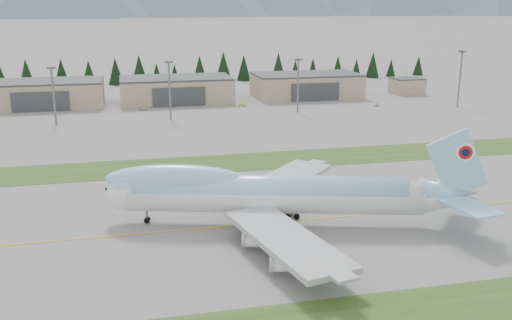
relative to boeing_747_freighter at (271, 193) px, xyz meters
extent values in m
plane|color=slate|center=(10.55, 0.89, -6.45)|extent=(7000.00, 7000.00, 0.00)
cube|color=#2E4E1B|center=(10.55, -37.11, -6.45)|extent=(400.00, 14.00, 0.08)
cube|color=#2E4E1B|center=(10.55, 45.89, -6.45)|extent=(400.00, 18.00, 0.08)
cube|color=gold|center=(10.55, 0.89, -6.45)|extent=(400.00, 0.40, 0.02)
cylinder|color=white|center=(0.71, -0.20, -0.63)|extent=(55.88, 21.13, 6.52)
cylinder|color=#99D8FB|center=(-0.26, 0.07, 0.57)|extent=(51.88, 19.59, 6.02)
ellipsoid|color=white|center=(-26.37, 7.23, -0.63)|extent=(11.78, 9.04, 6.52)
ellipsoid|color=#99D8FB|center=(-26.37, 7.23, 0.57)|extent=(9.87, 7.64, 5.53)
ellipsoid|color=#99D8FB|center=(-17.66, 4.84, 2.48)|extent=(28.16, 12.65, 6.02)
cube|color=#0C1433|center=(-29.75, 8.15, 0.67)|extent=(2.76, 3.08, 1.30)
cone|color=white|center=(32.63, -8.94, -0.63)|extent=(13.29, 9.34, 6.39)
cone|color=#99D8FB|center=(32.63, -8.94, 0.57)|extent=(12.18, 8.53, 5.82)
cube|color=#99D8FB|center=(33.60, -9.21, 6.19)|extent=(11.87, 3.79, 13.84)
cylinder|color=white|center=(34.86, -9.14, 8.59)|extent=(3.53, 1.15, 3.61)
cylinder|color=red|center=(34.89, -9.04, 8.59)|extent=(2.57, 0.88, 2.61)
cylinder|color=#0C1433|center=(34.92, -8.95, 8.59)|extent=(1.50, 0.59, 1.50)
cube|color=#99D8FB|center=(36.15, -3.67, -0.03)|extent=(11.73, 12.30, 0.46)
cube|color=#99D8FB|center=(32.97, -15.28, -0.03)|extent=(7.78, 11.89, 0.46)
cube|color=#ACAFB5|center=(7.02, 15.23, -2.44)|extent=(27.57, 28.42, 1.00)
cube|color=#ACAFB5|center=(-1.73, -16.68, -2.44)|extent=(15.89, 31.44, 1.00)
cylinder|color=white|center=(1.51, 12.58, -4.34)|extent=(5.69, 3.80, 2.51)
cylinder|color=white|center=(8.72, 20.28, -4.34)|extent=(5.69, 3.80, 2.51)
cylinder|color=white|center=(-5.12, -11.60, -4.34)|extent=(5.69, 3.80, 2.51)
cylinder|color=white|center=(-2.84, -21.89, -4.34)|extent=(5.69, 3.80, 2.51)
cylinder|color=slate|center=(-23.47, 6.43, -5.25)|extent=(0.54, 0.54, 2.41)
cylinder|color=slate|center=(0.06, 3.10, -5.14)|extent=(0.69, 0.69, 2.61)
cylinder|color=slate|center=(-1.53, -2.70, -5.14)|extent=(0.69, 0.69, 2.61)
cylinder|color=slate|center=(4.89, 1.78, -5.14)|extent=(0.69, 0.69, 2.61)
cylinder|color=slate|center=(3.30, -4.02, -5.14)|extent=(0.69, 0.69, 2.61)
cylinder|color=black|center=(-23.57, 6.04, -5.90)|extent=(1.16, 0.63, 1.10)
cylinder|color=black|center=(-23.36, 6.82, -5.90)|extent=(1.16, 0.63, 1.10)
cylinder|color=black|center=(0.06, 3.10, -5.85)|extent=(1.29, 0.80, 1.20)
cylinder|color=black|center=(-1.53, -2.70, -5.85)|extent=(1.29, 0.80, 1.20)
cylinder|color=black|center=(4.89, 1.78, -5.85)|extent=(1.29, 0.80, 1.20)
cylinder|color=black|center=(3.30, -4.02, -5.85)|extent=(1.29, 0.80, 1.20)
cube|color=tan|center=(-59.45, 150.89, -1.45)|extent=(48.00, 26.00, 10.00)
cube|color=#37393C|center=(-59.45, 150.89, 3.95)|extent=(48.00, 26.00, 0.80)
cube|color=#37393C|center=(-59.45, 137.59, -2.45)|extent=(22.08, 0.60, 8.00)
cube|color=tan|center=(-4.45, 150.89, -1.45)|extent=(48.00, 26.00, 10.00)
cube|color=#37393C|center=(-4.45, 150.89, 3.95)|extent=(48.00, 26.00, 0.80)
cube|color=#37393C|center=(-4.45, 137.59, -2.45)|extent=(22.08, 0.60, 8.00)
cube|color=tan|center=(55.55, 150.89, -1.45)|extent=(48.00, 26.00, 10.00)
cube|color=#37393C|center=(55.55, 150.89, 3.95)|extent=(48.00, 26.00, 0.80)
cube|color=#37393C|center=(55.55, 137.59, -2.45)|extent=(22.08, 0.60, 8.00)
cube|color=tan|center=(105.55, 148.89, -2.95)|extent=(14.00, 12.00, 7.00)
cube|color=#37393C|center=(105.55, 148.89, 0.85)|extent=(14.00, 12.00, 0.60)
cylinder|color=slate|center=(-50.87, 108.59, 3.49)|extent=(0.70, 0.70, 19.89)
cube|color=slate|center=(-50.87, 108.59, 13.84)|extent=(3.20, 3.20, 0.80)
cylinder|color=slate|center=(-10.19, 111.53, 3.94)|extent=(0.70, 0.70, 20.78)
cube|color=slate|center=(-10.19, 111.53, 14.74)|extent=(3.20, 3.20, 0.80)
cylinder|color=slate|center=(40.21, 114.06, 3.72)|extent=(0.70, 0.70, 20.33)
cube|color=slate|center=(40.21, 114.06, 14.28)|extent=(3.20, 3.20, 0.80)
cylinder|color=slate|center=(109.19, 110.72, 4.78)|extent=(0.70, 0.70, 22.45)
cube|color=slate|center=(109.19, 110.72, 16.40)|extent=(3.20, 3.20, 0.80)
imported|color=silver|center=(-19.63, 131.99, -6.45)|extent=(3.03, 3.77, 1.20)
imported|color=gold|center=(21.52, 132.25, -6.45)|extent=(3.42, 2.02, 1.07)
imported|color=silver|center=(77.06, 120.32, -6.45)|extent=(3.02, 3.91, 1.06)
cone|color=black|center=(-87.63, 211.71, -0.82)|extent=(6.31, 6.31, 11.27)
cone|color=black|center=(-75.10, 210.07, 1.01)|extent=(8.35, 8.35, 14.92)
cone|color=black|center=(-58.49, 214.88, 0.72)|extent=(8.02, 8.02, 14.33)
cone|color=black|center=(-44.40, 210.36, 0.40)|extent=(7.67, 7.67, 13.69)
cone|color=black|center=(-30.81, 212.90, 0.74)|extent=(8.06, 8.06, 14.39)
cone|color=black|center=(-18.32, 213.61, 1.40)|extent=(8.79, 8.79, 15.70)
cone|color=black|center=(-9.41, 209.34, -0.72)|extent=(6.41, 6.41, 11.45)
cone|color=black|center=(0.55, 214.31, -1.37)|extent=(5.69, 5.69, 10.16)
cone|color=black|center=(13.96, 211.11, 0.98)|extent=(8.33, 8.33, 14.87)
cone|color=black|center=(27.21, 211.83, 1.91)|extent=(9.36, 9.36, 16.71)
cone|color=black|center=(39.18, 214.14, 0.82)|extent=(8.14, 8.14, 14.54)
cone|color=black|center=(58.67, 211.98, 1.33)|extent=(8.71, 8.71, 15.55)
cone|color=black|center=(68.50, 211.59, -0.84)|extent=(6.28, 6.28, 11.22)
cone|color=black|center=(80.29, 215.56, -0.62)|extent=(6.53, 6.53, 11.66)
cone|color=black|center=(95.56, 215.40, -0.11)|extent=(7.10, 7.10, 12.68)
cone|color=black|center=(105.31, 210.91, -0.80)|extent=(6.32, 6.32, 11.29)
cone|color=black|center=(115.68, 211.35, 1.03)|extent=(8.38, 8.38, 14.96)
cone|color=black|center=(127.95, 212.65, -1.22)|extent=(5.85, 5.85, 10.45)
cone|color=black|center=(147.17, 215.41, -0.62)|extent=(6.53, 6.53, 11.66)
camera|label=1|loc=(-26.03, -100.75, 35.12)|focal=40.00mm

